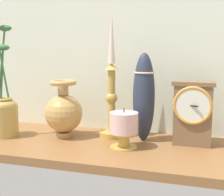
# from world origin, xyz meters

# --- Properties ---
(ground_plane) EXTENTS (1.00, 0.36, 0.02)m
(ground_plane) POSITION_xyz_m (0.00, 0.00, -0.01)
(ground_plane) COLOR brown
(back_wall) EXTENTS (1.20, 0.02, 0.65)m
(back_wall) POSITION_xyz_m (0.00, 0.18, 0.33)
(back_wall) COLOR silver
(back_wall) RESTS_ON ground_plane
(mantel_clock) EXTENTS (0.12, 0.08, 0.19)m
(mantel_clock) POSITION_xyz_m (0.24, 0.07, 0.10)
(mantel_clock) COLOR brown
(mantel_clock) RESTS_ON ground_plane
(candlestick_tall_center) EXTENTS (0.08, 0.08, 0.40)m
(candlestick_tall_center) POSITION_xyz_m (-0.01, 0.08, 0.14)
(candlestick_tall_center) COLOR gold
(candlestick_tall_center) RESTS_ON ground_plane
(brass_vase_bulbous) EXTENTS (0.12, 0.12, 0.18)m
(brass_vase_bulbous) POSITION_xyz_m (-0.16, 0.04, 0.08)
(brass_vase_bulbous) COLOR tan
(brass_vase_bulbous) RESTS_ON ground_plane
(brass_vase_jar) EXTENTS (0.09, 0.09, 0.38)m
(brass_vase_jar) POSITION_xyz_m (-0.35, -0.02, 0.09)
(brass_vase_jar) COLOR tan
(brass_vase_jar) RESTS_ON ground_plane
(pillar_candle_front) EXTENTS (0.08, 0.08, 0.12)m
(pillar_candle_front) POSITION_xyz_m (0.06, -0.02, 0.06)
(pillar_candle_front) COLOR gold
(pillar_candle_front) RESTS_ON ground_plane
(tall_ceramic_vase) EXTENTS (0.07, 0.07, 0.27)m
(tall_ceramic_vase) POSITION_xyz_m (0.09, 0.07, 0.14)
(tall_ceramic_vase) COLOR #293246
(tall_ceramic_vase) RESTS_ON ground_plane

